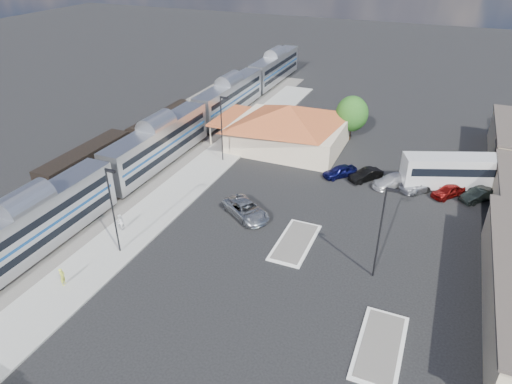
% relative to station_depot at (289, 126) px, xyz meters
% --- Properties ---
extents(ground, '(280.00, 280.00, 0.00)m').
position_rel_station_depot_xyz_m(ground, '(4.56, -24.00, -3.13)').
color(ground, black).
rests_on(ground, ground).
extents(railbed, '(16.00, 100.00, 0.12)m').
position_rel_station_depot_xyz_m(railbed, '(-16.44, -16.00, -3.07)').
color(railbed, '#4C4944').
rests_on(railbed, ground).
extents(platform, '(5.50, 92.00, 0.18)m').
position_rel_station_depot_xyz_m(platform, '(-7.44, -18.00, -3.04)').
color(platform, gray).
rests_on(platform, ground).
extents(passenger_train, '(3.00, 104.00, 5.55)m').
position_rel_station_depot_xyz_m(passenger_train, '(-13.44, -12.28, -0.26)').
color(passenger_train, silver).
rests_on(passenger_train, ground).
extents(freight_cars, '(2.80, 46.00, 4.00)m').
position_rel_station_depot_xyz_m(freight_cars, '(-19.44, -19.19, -1.21)').
color(freight_cars, black).
rests_on(freight_cars, ground).
extents(station_depot, '(18.35, 12.24, 6.20)m').
position_rel_station_depot_xyz_m(station_depot, '(0.00, 0.00, 0.00)').
color(station_depot, '#C6B191').
rests_on(station_depot, ground).
extents(traffic_island_south, '(3.30, 7.50, 0.21)m').
position_rel_station_depot_xyz_m(traffic_island_south, '(8.56, -22.00, -3.03)').
color(traffic_island_south, silver).
rests_on(traffic_island_south, ground).
extents(traffic_island_north, '(3.30, 7.50, 0.21)m').
position_rel_station_depot_xyz_m(traffic_island_north, '(18.56, -32.00, -3.03)').
color(traffic_island_north, silver).
rests_on(traffic_island_north, ground).
extents(lamp_plat_s, '(1.08, 0.25, 9.00)m').
position_rel_station_depot_xyz_m(lamp_plat_s, '(-6.34, -30.00, 2.21)').
color(lamp_plat_s, black).
rests_on(lamp_plat_s, ground).
extents(lamp_plat_n, '(1.08, 0.25, 9.00)m').
position_rel_station_depot_xyz_m(lamp_plat_n, '(-6.34, -8.00, 2.21)').
color(lamp_plat_n, black).
rests_on(lamp_plat_n, ground).
extents(lamp_lot, '(1.08, 0.25, 9.00)m').
position_rel_station_depot_xyz_m(lamp_lot, '(16.66, -24.00, 2.21)').
color(lamp_lot, black).
rests_on(lamp_lot, ground).
extents(tree_depot, '(4.71, 4.71, 6.63)m').
position_rel_station_depot_xyz_m(tree_depot, '(7.56, 6.00, 0.89)').
color(tree_depot, '#382314').
rests_on(tree_depot, ground).
extents(suv, '(6.74, 5.76, 1.72)m').
position_rel_station_depot_xyz_m(suv, '(2.09, -19.45, -2.27)').
color(suv, '#9FA2A7').
rests_on(suv, ground).
extents(coach_bus, '(13.26, 7.43, 4.21)m').
position_rel_station_depot_xyz_m(coach_bus, '(22.72, -3.94, -0.71)').
color(coach_bus, white).
rests_on(coach_bus, ground).
extents(person_a, '(0.59, 0.72, 1.70)m').
position_rel_station_depot_xyz_m(person_a, '(-7.85, -35.84, -2.10)').
color(person_a, '#C6CE40').
rests_on(person_a, platform).
extents(person_b, '(0.80, 0.96, 1.77)m').
position_rel_station_depot_xyz_m(person_b, '(-8.58, -26.99, -2.06)').
color(person_b, silver).
rests_on(person_b, platform).
extents(parked_car_a, '(4.31, 4.41, 1.50)m').
position_rel_station_depot_xyz_m(parked_car_a, '(9.14, -6.34, -2.38)').
color(parked_car_a, '#0C0E40').
rests_on(parked_car_a, ground).
extents(parked_car_b, '(3.96, 4.44, 1.46)m').
position_rel_station_depot_xyz_m(parked_car_b, '(12.34, -6.04, -2.40)').
color(parked_car_b, black).
rests_on(parked_car_b, ground).
extents(parked_car_c, '(5.02, 5.29, 1.51)m').
position_rel_station_depot_xyz_m(parked_car_c, '(15.54, -6.34, -2.38)').
color(parked_car_c, silver).
rests_on(parked_car_c, ground).
extents(parked_car_d, '(5.36, 5.52, 1.47)m').
position_rel_station_depot_xyz_m(parked_car_d, '(18.74, -6.04, -2.40)').
color(parked_car_d, gray).
rests_on(parked_car_d, ground).
extents(parked_car_e, '(4.07, 4.46, 1.47)m').
position_rel_station_depot_xyz_m(parked_car_e, '(21.94, -6.34, -2.39)').
color(parked_car_e, '#690C0B').
rests_on(parked_car_e, ground).
extents(parked_car_f, '(4.21, 4.48, 1.50)m').
position_rel_station_depot_xyz_m(parked_car_f, '(25.14, -6.04, -2.38)').
color(parked_car_f, black).
rests_on(parked_car_f, ground).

